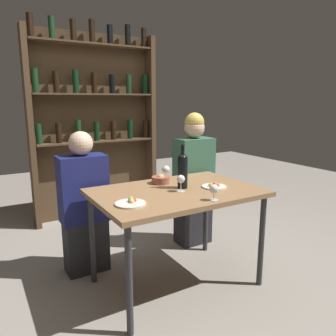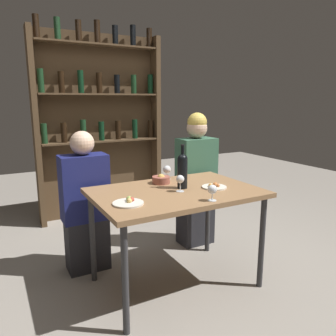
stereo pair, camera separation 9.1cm
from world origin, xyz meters
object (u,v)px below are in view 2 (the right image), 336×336
object	(u,v)px
wine_glass_0	(180,180)
food_plate_0	(129,202)
snack_bowl	(161,179)
wine_glass_2	(167,170)
seated_person_right	(196,181)
wine_bottle	(182,169)
wine_glass_1	(212,190)
food_plate_1	(214,187)
seated_person_left	(85,206)

from	to	relation	value
wine_glass_0	food_plate_0	xyz separation A→B (m)	(-0.45, -0.09, -0.08)
snack_bowl	wine_glass_2	bearing A→B (deg)	43.72
wine_glass_0	wine_glass_2	size ratio (longest dim) A/B	1.06
snack_bowl	seated_person_right	bearing A→B (deg)	30.48
wine_bottle	wine_glass_1	size ratio (longest dim) A/B	3.05
food_plate_0	food_plate_1	size ratio (longest dim) A/B	1.07
food_plate_0	seated_person_right	bearing A→B (deg)	35.32
food_plate_1	snack_bowl	distance (m)	0.44
wine_glass_2	food_plate_0	xyz separation A→B (m)	(-0.55, -0.49, -0.07)
wine_glass_0	seated_person_right	size ratio (longest dim) A/B	0.10
wine_glass_1	snack_bowl	xyz separation A→B (m)	(-0.08, 0.59, -0.04)
wine_glass_0	snack_bowl	xyz separation A→B (m)	(-0.01, 0.29, -0.06)
seated_person_right	wine_glass_2	bearing A→B (deg)	-153.46
wine_glass_0	wine_glass_2	distance (m)	0.41
food_plate_1	seated_person_left	bearing A→B (deg)	142.25
seated_person_right	seated_person_left	bearing A→B (deg)	-180.00
wine_bottle	food_plate_1	bearing A→B (deg)	-27.19
wine_glass_2	seated_person_right	size ratio (longest dim) A/B	0.09
seated_person_right	snack_bowl	bearing A→B (deg)	-149.52
food_plate_1	seated_person_left	xyz separation A→B (m)	(-0.85, 0.66, -0.22)
wine_glass_2	wine_glass_0	bearing A→B (deg)	-104.48
wine_glass_2	snack_bowl	bearing A→B (deg)	-136.28
wine_glass_1	seated_person_right	size ratio (longest dim) A/B	0.08
food_plate_0	food_plate_1	xyz separation A→B (m)	(0.74, 0.05, 0.00)
wine_glass_1	wine_glass_2	distance (m)	0.69
wine_glass_0	wine_glass_1	distance (m)	0.31
wine_glass_0	snack_bowl	world-z (taller)	wine_glass_0
wine_glass_1	food_plate_0	size ratio (longest dim) A/B	0.54
wine_glass_0	wine_glass_1	world-z (taller)	wine_glass_0
wine_bottle	food_plate_1	world-z (taller)	wine_bottle
wine_bottle	wine_glass_0	world-z (taller)	wine_bottle
seated_person_left	wine_glass_1	bearing A→B (deg)	-55.35
food_plate_1	snack_bowl	bearing A→B (deg)	132.07
wine_bottle	seated_person_right	world-z (taller)	seated_person_right
food_plate_1	seated_person_left	world-z (taller)	seated_person_left
food_plate_1	seated_person_right	xyz separation A→B (m)	(0.27, 0.66, -0.14)
seated_person_left	seated_person_right	bearing A→B (deg)	0.00
food_plate_0	snack_bowl	world-z (taller)	snack_bowl
snack_bowl	food_plate_0	bearing A→B (deg)	-139.28
seated_person_left	wine_glass_0	bearing A→B (deg)	-47.79
food_plate_0	snack_bowl	xyz separation A→B (m)	(0.44, 0.38, 0.02)
wine_glass_1	seated_person_left	bearing A→B (deg)	124.65
wine_bottle	wine_glass_0	xyz separation A→B (m)	(-0.06, -0.08, -0.06)
wine_glass_1	wine_glass_0	bearing A→B (deg)	103.87
snack_bowl	seated_person_left	bearing A→B (deg)	149.17
food_plate_0	wine_glass_2	bearing A→B (deg)	41.34
wine_glass_0	wine_glass_2	bearing A→B (deg)	75.52
wine_bottle	wine_glass_2	xyz separation A→B (m)	(0.04, 0.32, -0.07)
food_plate_1	seated_person_right	size ratio (longest dim) A/B	0.14
wine_glass_0	seated_person_left	bearing A→B (deg)	132.21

